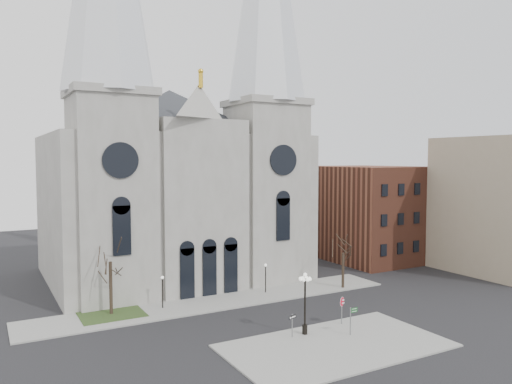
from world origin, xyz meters
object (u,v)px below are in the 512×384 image
stop_sign (342,304)px  one_way_sign (292,321)px  street_name_sign (351,319)px  globe_lamp (305,296)px

stop_sign → one_way_sign: 5.87m
stop_sign → street_name_sign: bearing=-117.5°
stop_sign → one_way_sign: size_ratio=1.27×
one_way_sign → stop_sign: bearing=-8.8°
globe_lamp → street_name_sign: globe_lamp is taller
globe_lamp → one_way_sign: bearing=-174.8°
one_way_sign → globe_lamp: bearing=-10.3°
one_way_sign → street_name_sign: size_ratio=0.83×
globe_lamp → street_name_sign: 4.39m
stop_sign → one_way_sign: bearing=-178.1°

